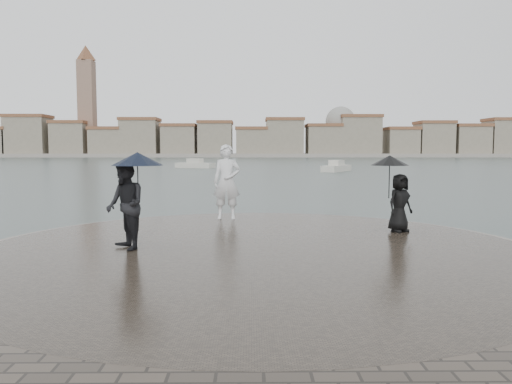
{
  "coord_description": "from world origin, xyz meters",
  "views": [
    {
      "loc": [
        -0.11,
        -6.98,
        2.45
      ],
      "look_at": [
        0.0,
        4.8,
        1.45
      ],
      "focal_mm": 35.0,
      "sensor_mm": 36.0,
      "label": 1
    }
  ],
  "objects": [
    {
      "name": "ground",
      "position": [
        0.0,
        0.0,
        0.0
      ],
      "size": [
        400.0,
        400.0,
        0.0
      ],
      "primitive_type": "plane",
      "color": "#2B3835",
      "rests_on": "ground"
    },
    {
      "name": "kerb_ring",
      "position": [
        0.0,
        3.5,
        0.16
      ],
      "size": [
        12.5,
        12.5,
        0.32
      ],
      "primitive_type": "cylinder",
      "color": "gray",
      "rests_on": "ground"
    },
    {
      "name": "quay_tip",
      "position": [
        0.0,
        3.5,
        0.18
      ],
      "size": [
        11.9,
        11.9,
        0.36
      ],
      "primitive_type": "cylinder",
      "color": "#2D261E",
      "rests_on": "ground"
    },
    {
      "name": "statue",
      "position": [
        -0.85,
        8.05,
        1.49
      ],
      "size": [
        0.82,
        0.54,
        2.25
      ],
      "primitive_type": "imported",
      "rotation": [
        0.0,
        0.0,
        -0.0
      ],
      "color": "silver",
      "rests_on": "quay_tip"
    },
    {
      "name": "visitor_left",
      "position": [
        -2.69,
        3.39,
        1.5
      ],
      "size": [
        1.34,
        1.22,
        2.04
      ],
      "color": "black",
      "rests_on": "quay_tip"
    },
    {
      "name": "visitor_right",
      "position": [
        3.59,
        5.63,
        1.45
      ],
      "size": [
        1.16,
        0.97,
        1.95
      ],
      "color": "black",
      "rests_on": "quay_tip"
    },
    {
      "name": "far_skyline",
      "position": [
        -6.29,
        160.71,
        5.61
      ],
      "size": [
        260.0,
        20.0,
        37.0
      ],
      "color": "gray",
      "rests_on": "ground"
    },
    {
      "name": "boats",
      "position": [
        0.93,
        54.89,
        0.38
      ],
      "size": [
        22.15,
        15.74,
        1.5
      ],
      "color": "beige",
      "rests_on": "ground"
    }
  ]
}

